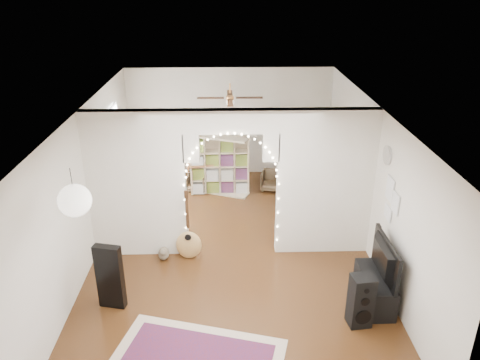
{
  "coord_description": "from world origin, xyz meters",
  "views": [
    {
      "loc": [
        -0.06,
        -7.47,
        4.74
      ],
      "look_at": [
        0.16,
        0.3,
        1.3
      ],
      "focal_mm": 35.0,
      "sensor_mm": 36.0,
      "label": 1
    }
  ],
  "objects_px": {
    "acoustic_guitar": "(188,234)",
    "media_console": "(375,289)",
    "floor_speaker": "(361,301)",
    "dining_table": "(211,161)",
    "dining_chair_left": "(198,182)",
    "bookcase": "(220,165)",
    "dining_chair_right": "(272,180)"
  },
  "relations": [
    {
      "from": "floor_speaker",
      "to": "dining_chair_right",
      "type": "height_order",
      "value": "floor_speaker"
    },
    {
      "from": "bookcase",
      "to": "dining_chair_left",
      "type": "height_order",
      "value": "bookcase"
    },
    {
      "from": "media_console",
      "to": "dining_table",
      "type": "distance_m",
      "value": 5.14
    },
    {
      "from": "acoustic_guitar",
      "to": "bookcase",
      "type": "xyz_separation_m",
      "value": [
        0.53,
        2.78,
        0.19
      ]
    },
    {
      "from": "bookcase",
      "to": "dining_chair_right",
      "type": "bearing_deg",
      "value": 28.04
    },
    {
      "from": "floor_speaker",
      "to": "dining_chair_right",
      "type": "relative_size",
      "value": 1.63
    },
    {
      "from": "dining_chair_right",
      "to": "media_console",
      "type": "bearing_deg",
      "value": -60.94
    },
    {
      "from": "acoustic_guitar",
      "to": "media_console",
      "type": "bearing_deg",
      "value": -20.55
    },
    {
      "from": "bookcase",
      "to": "dining_table",
      "type": "xyz_separation_m",
      "value": [
        -0.2,
        0.27,
        -0.01
      ]
    },
    {
      "from": "dining_chair_left",
      "to": "dining_table",
      "type": "bearing_deg",
      "value": 42.55
    },
    {
      "from": "floor_speaker",
      "to": "dining_table",
      "type": "distance_m",
      "value": 5.38
    },
    {
      "from": "acoustic_guitar",
      "to": "bookcase",
      "type": "height_order",
      "value": "bookcase"
    },
    {
      "from": "floor_speaker",
      "to": "dining_chair_left",
      "type": "xyz_separation_m",
      "value": [
        -2.62,
        4.71,
        -0.19
      ]
    },
    {
      "from": "dining_chair_left",
      "to": "floor_speaker",
      "type": "bearing_deg",
      "value": -43.8
    },
    {
      "from": "floor_speaker",
      "to": "dining_table",
      "type": "xyz_separation_m",
      "value": [
        -2.29,
        4.87,
        0.27
      ]
    },
    {
      "from": "floor_speaker",
      "to": "media_console",
      "type": "distance_m",
      "value": 0.62
    },
    {
      "from": "floor_speaker",
      "to": "bookcase",
      "type": "relative_size",
      "value": 0.59
    },
    {
      "from": "dining_chair_right",
      "to": "dining_chair_left",
      "type": "bearing_deg",
      "value": -166.38
    },
    {
      "from": "dining_chair_right",
      "to": "dining_table",
      "type": "bearing_deg",
      "value": -172.49
    },
    {
      "from": "acoustic_guitar",
      "to": "dining_table",
      "type": "bearing_deg",
      "value": 87.42
    },
    {
      "from": "dining_chair_left",
      "to": "acoustic_guitar",
      "type": "bearing_deg",
      "value": -72.85
    },
    {
      "from": "acoustic_guitar",
      "to": "dining_table",
      "type": "relative_size",
      "value": 0.86
    },
    {
      "from": "media_console",
      "to": "dining_chair_right",
      "type": "distance_m",
      "value": 4.42
    },
    {
      "from": "floor_speaker",
      "to": "acoustic_guitar",
      "type": "bearing_deg",
      "value": 137.76
    },
    {
      "from": "floor_speaker",
      "to": "media_console",
      "type": "relative_size",
      "value": 0.83
    },
    {
      "from": "dining_table",
      "to": "dining_chair_left",
      "type": "height_order",
      "value": "dining_table"
    },
    {
      "from": "media_console",
      "to": "bookcase",
      "type": "distance_m",
      "value": 4.81
    },
    {
      "from": "media_console",
      "to": "dining_chair_left",
      "type": "xyz_separation_m",
      "value": [
        -2.98,
        4.23,
        -0.03
      ]
    },
    {
      "from": "media_console",
      "to": "bookcase",
      "type": "bearing_deg",
      "value": 120.09
    },
    {
      "from": "dining_chair_left",
      "to": "dining_chair_right",
      "type": "height_order",
      "value": "dining_chair_right"
    },
    {
      "from": "bookcase",
      "to": "dining_table",
      "type": "relative_size",
      "value": 1.04
    },
    {
      "from": "acoustic_guitar",
      "to": "media_console",
      "type": "height_order",
      "value": "acoustic_guitar"
    }
  ]
}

